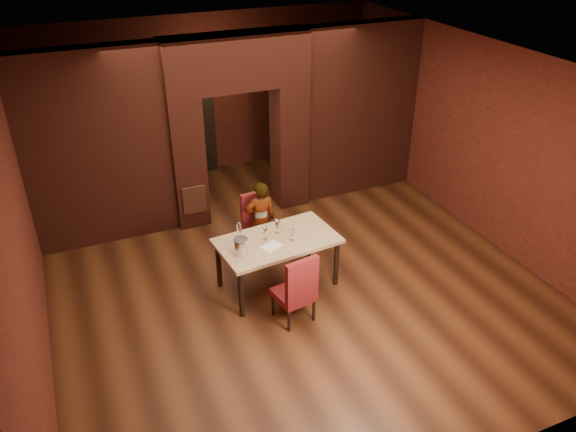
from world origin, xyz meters
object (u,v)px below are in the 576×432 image
dining_table (278,262)px  person_seated (261,220)px  chair_near (293,286)px  wine_glass_b (277,227)px  wine_glass_c (292,235)px  potted_plant (291,229)px  wine_glass_a (265,233)px  chair_far (261,226)px  water_bottle (239,231)px  wine_bucket (241,246)px

dining_table → person_seated: person_seated is taller
chair_near → wine_glass_b: size_ratio=5.01×
dining_table → wine_glass_b: size_ratio=8.07×
wine_glass_c → potted_plant: (0.50, 1.17, -0.68)m
dining_table → wine_glass_a: wine_glass_a is taller
dining_table → chair_far: chair_far is taller
chair_near → wine_glass_c: (0.27, 0.67, 0.37)m
chair_far → chair_near: 1.69m
chair_near → person_seated: bearing=-105.1°
dining_table → water_bottle: 0.77m
wine_glass_a → water_bottle: bearing=158.8°
wine_glass_c → wine_bucket: size_ratio=0.79×
wine_glass_a → wine_bucket: 0.48m
chair_near → potted_plant: size_ratio=2.40×
chair_far → person_seated: person_seated is taller
wine_bucket → water_bottle: size_ratio=0.81×
person_seated → potted_plant: 0.78m
dining_table → wine_glass_c: bearing=-36.6°
wine_glass_c → dining_table: bearing=148.9°
chair_far → wine_bucket: bearing=-129.2°
person_seated → water_bottle: person_seated is taller
wine_glass_c → wine_bucket: 0.78m
potted_plant → wine_glass_a: bearing=-130.1°
wine_bucket → potted_plant: (1.28, 1.21, -0.70)m
water_bottle → potted_plant: 1.64m
dining_table → potted_plant: size_ratio=3.88×
chair_near → wine_bucket: 0.90m
potted_plant → wine_bucket: bearing=-136.5°
chair_far → wine_bucket: 1.31m
wine_glass_b → water_bottle: (-0.56, 0.03, 0.04)m
chair_far → wine_bucket: wine_bucket is taller
water_bottle → wine_bucket: bearing=-105.4°
wine_glass_a → water_bottle: 0.36m
water_bottle → chair_far: bearing=50.7°
dining_table → wine_glass_c: wine_glass_c is taller
wine_bucket → potted_plant: bearing=43.5°
chair_near → wine_glass_c: bearing=-121.3°
wine_glass_a → wine_glass_b: wine_glass_a is taller
chair_near → wine_glass_a: 0.93m
potted_plant → water_bottle: bearing=-143.6°
chair_far → wine_bucket: size_ratio=4.26×
person_seated → wine_bucket: size_ratio=5.42×
dining_table → chair_far: 0.91m
person_seated → wine_glass_a: person_seated is taller
wine_glass_a → chair_far: bearing=73.8°
wine_glass_c → potted_plant: 1.44m
dining_table → potted_plant: dining_table is taller
wine_glass_b → person_seated: bearing=89.3°
dining_table → wine_glass_c: 0.54m
wine_glass_b → water_bottle: size_ratio=0.71×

